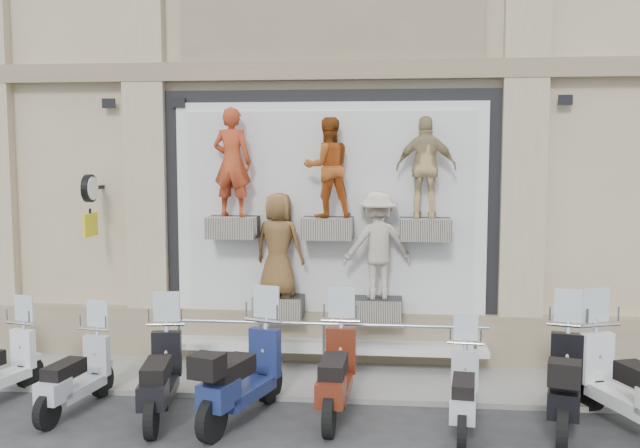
# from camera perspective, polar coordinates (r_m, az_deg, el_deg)

# --- Properties ---
(ground) EXTENTS (90.00, 90.00, 0.00)m
(ground) POSITION_cam_1_polar(r_m,az_deg,el_deg) (9.46, -0.91, -16.16)
(ground) COLOR #2D2D2F
(ground) RESTS_ON ground
(sidewalk) EXTENTS (16.00, 2.20, 0.08)m
(sidewalk) POSITION_cam_1_polar(r_m,az_deg,el_deg) (11.41, 0.37, -12.07)
(sidewalk) COLOR #9A9791
(sidewalk) RESTS_ON ground
(building) EXTENTS (14.00, 8.60, 12.00)m
(building) POSITION_cam_1_polar(r_m,az_deg,el_deg) (15.95, 2.16, 14.62)
(building) COLOR #C7B691
(building) RESTS_ON ground
(shop_vitrine) EXTENTS (5.60, 0.92, 4.30)m
(shop_vitrine) POSITION_cam_1_polar(r_m,az_deg,el_deg) (11.57, 1.00, 0.01)
(shop_vitrine) COLOR black
(shop_vitrine) RESTS_ON ground
(guard_rail) EXTENTS (5.06, 0.10, 0.93)m
(guard_rail) POSITION_cam_1_polar(r_m,az_deg,el_deg) (11.20, 0.32, -10.16)
(guard_rail) COLOR #9EA0A5
(guard_rail) RESTS_ON ground
(clock_sign_bracket) EXTENTS (0.10, 0.80, 1.02)m
(clock_sign_bracket) POSITION_cam_1_polar(r_m,az_deg,el_deg) (12.26, -17.92, 2.04)
(clock_sign_bracket) COLOR black
(clock_sign_bracket) RESTS_ON ground
(scooter_c) EXTENTS (0.77, 1.82, 1.43)m
(scooter_c) POSITION_cam_1_polar(r_m,az_deg,el_deg) (10.38, -19.00, -10.31)
(scooter_c) COLOR #ABAFB9
(scooter_c) RESTS_ON ground
(scooter_d) EXTENTS (0.88, 2.02, 1.59)m
(scooter_d) POSITION_cam_1_polar(r_m,az_deg,el_deg) (9.84, -12.70, -10.55)
(scooter_d) COLOR black
(scooter_d) RESTS_ON ground
(scooter_e) EXTENTS (1.21, 2.17, 1.70)m
(scooter_e) POSITION_cam_1_polar(r_m,az_deg,el_deg) (9.54, -6.23, -10.62)
(scooter_e) COLOR navy
(scooter_e) RESTS_ON ground
(scooter_f) EXTENTS (0.66, 2.03, 1.63)m
(scooter_f) POSITION_cam_1_polar(r_m,az_deg,el_deg) (9.67, 1.29, -10.57)
(scooter_f) COLOR #581D0F
(scooter_f) RESTS_ON ground
(scooter_g) EXTENTS (0.70, 1.77, 1.40)m
(scooter_g) POSITION_cam_1_polar(r_m,az_deg,el_deg) (9.41, 11.45, -11.88)
(scooter_g) COLOR #B1B1B8
(scooter_g) RESTS_ON ground
(scooter_h) EXTENTS (1.11, 2.17, 1.69)m
(scooter_h) POSITION_cam_1_polar(r_m,az_deg,el_deg) (9.76, 19.10, -10.54)
(scooter_h) COLOR black
(scooter_h) RESTS_ON ground
(scooter_i) EXTENTS (1.32, 2.19, 1.71)m
(scooter_i) POSITION_cam_1_polar(r_m,az_deg,el_deg) (9.94, 23.46, -10.33)
(scooter_i) COLOR silver
(scooter_i) RESTS_ON ground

